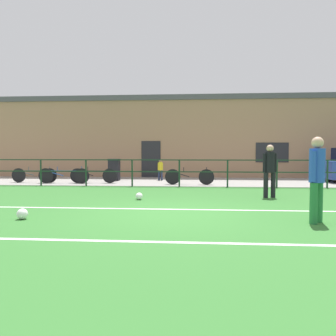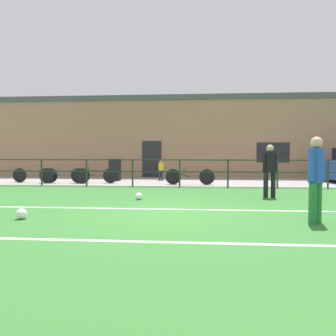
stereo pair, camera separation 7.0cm
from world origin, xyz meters
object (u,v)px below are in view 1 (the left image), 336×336
object	(u,v)px
player_goalkeeper	(270,168)
soccer_ball_match	(139,196)
bicycle_parked_3	(93,175)
soccer_ball_spare	(22,214)
player_striker	(317,174)
bicycle_parked_1	(34,175)
spectator_child	(160,168)
trash_bin_0	(114,170)
bicycle_parked_2	(189,177)
bicycle_parked_0	(64,176)

from	to	relation	value
player_goalkeeper	soccer_ball_match	xyz separation A→B (m)	(-4.07, -0.80, -0.85)
player_goalkeeper	bicycle_parked_3	xyz separation A→B (m)	(-7.06, 4.25, -0.58)
soccer_ball_spare	player_striker	bearing A→B (deg)	0.92
player_striker	bicycle_parked_3	bearing A→B (deg)	83.64
soccer_ball_spare	bicycle_parked_1	bearing A→B (deg)	115.21
soccer_ball_match	bicycle_parked_3	xyz separation A→B (m)	(-2.99, 5.04, 0.27)
soccer_ball_spare	spectator_child	size ratio (longest dim) A/B	0.22
player_striker	trash_bin_0	distance (m)	11.44
bicycle_parked_3	soccer_ball_match	bearing A→B (deg)	-59.35
player_striker	bicycle_parked_2	world-z (taller)	player_striker
trash_bin_0	soccer_ball_match	bearing A→B (deg)	-69.99
player_striker	bicycle_parked_2	bearing A→B (deg)	61.27
player_striker	bicycle_parked_0	size ratio (longest dim) A/B	0.73
spectator_child	bicycle_parked_3	bearing A→B (deg)	52.80
soccer_ball_spare	player_goalkeeper	bearing A→B (deg)	32.40
player_goalkeeper	soccer_ball_spare	xyz separation A→B (m)	(-6.10, -3.87, -0.84)
player_goalkeeper	player_striker	distance (m)	3.77
player_goalkeeper	bicycle_parked_1	world-z (taller)	player_goalkeeper
soccer_ball_match	bicycle_parked_3	world-z (taller)	bicycle_parked_3
bicycle_parked_1	player_goalkeeper	bearing A→B (deg)	-23.17
spectator_child	bicycle_parked_1	size ratio (longest dim) A/B	0.49
soccer_ball_match	bicycle_parked_2	distance (m)	4.87
player_goalkeeper	spectator_child	world-z (taller)	player_goalkeeper
player_goalkeeper	bicycle_parked_2	world-z (taller)	player_goalkeeper
spectator_child	bicycle_parked_0	distance (m)	4.72
player_striker	bicycle_parked_1	world-z (taller)	player_striker
player_goalkeeper	trash_bin_0	size ratio (longest dim) A/B	1.53
bicycle_parked_0	bicycle_parked_3	xyz separation A→B (m)	(1.31, 0.28, -0.01)
player_goalkeeper	spectator_child	bearing A→B (deg)	-68.33
soccer_ball_spare	spectator_child	distance (m)	10.04
player_striker	spectator_child	xyz separation A→B (m)	(-4.16, 9.72, -0.37)
bicycle_parked_1	bicycle_parked_2	size ratio (longest dim) A/B	1.01
player_goalkeeper	bicycle_parked_3	distance (m)	8.26
bicycle_parked_1	soccer_ball_spare	bearing A→B (deg)	-64.79
soccer_ball_match	soccer_ball_spare	world-z (taller)	soccer_ball_spare
bicycle_parked_0	trash_bin_0	world-z (taller)	trash_bin_0
bicycle_parked_0	bicycle_parked_2	bearing A→B (deg)	-1.31
bicycle_parked_1	bicycle_parked_2	world-z (taller)	bicycle_parked_2
player_goalkeeper	bicycle_parked_3	size ratio (longest dim) A/B	0.76
player_striker	bicycle_parked_1	xyz separation A→B (m)	(-9.99, 8.02, -0.62)
player_striker	spectator_child	world-z (taller)	player_striker
player_striker	player_goalkeeper	bearing A→B (deg)	43.02
bicycle_parked_1	bicycle_parked_2	xyz separation A→B (m)	(7.33, -0.41, 0.00)
bicycle_parked_2	trash_bin_0	xyz separation A→B (m)	(-3.82, 1.81, 0.20)
player_striker	soccer_ball_spare	world-z (taller)	player_striker
soccer_ball_match	bicycle_parked_0	xyz separation A→B (m)	(-4.30, 4.76, 0.27)
player_goalkeeper	soccer_ball_spare	bearing A→B (deg)	19.54
player_striker	trash_bin_0	xyz separation A→B (m)	(-6.48, 9.42, -0.42)
bicycle_parked_3	bicycle_parked_1	bearing A→B (deg)	180.00
soccer_ball_match	bicycle_parked_0	distance (m)	6.43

